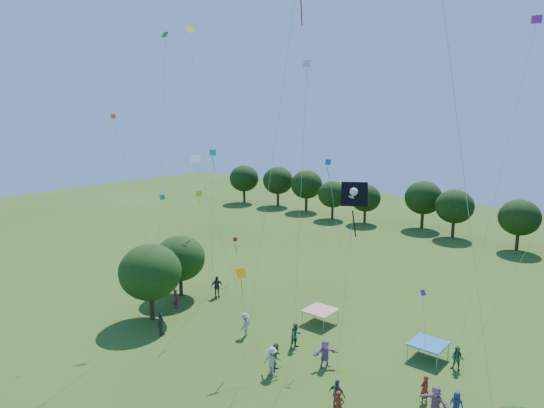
{
  "coord_description": "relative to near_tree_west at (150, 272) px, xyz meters",
  "views": [
    {
      "loc": [
        17.57,
        -6.93,
        16.32
      ],
      "look_at": [
        0.0,
        14.0,
        11.0
      ],
      "focal_mm": 32.0,
      "sensor_mm": 36.0,
      "label": 1
    }
  ],
  "objects": [
    {
      "name": "small_kite_4",
      "position": [
        24.68,
        -4.95,
        11.77
      ],
      "size": [
        2.35,
        5.13,
        20.03
      ],
      "color": "blue"
    },
    {
      "name": "small_kite_13",
      "position": [
        20.07,
        4.7,
        1.09
      ],
      "size": [
        0.29,
        1.59,
        4.79
      ],
      "color": "#66178F"
    },
    {
      "name": "small_kite_5",
      "position": [
        22.7,
        10.22,
        12.59
      ],
      "size": [
        1.59,
        6.23,
        20.54
      ],
      "color": "#AD1C8A"
    },
    {
      "name": "crowd_person_4",
      "position": [
        17.55,
        -0.54,
        -3.05
      ],
      "size": [
        1.01,
        0.46,
        1.72
      ],
      "primitive_type": "imported",
      "rotation": [
        0.0,
        0.0,
        3.14
      ],
      "color": "#484239",
      "rests_on": "ground"
    },
    {
      "name": "small_kite_1",
      "position": [
        10.17,
        -0.27,
        1.68
      ],
      "size": [
        2.52,
        1.13,
        5.07
      ],
      "color": "#FFA20D"
    },
    {
      "name": "small_kite_9",
      "position": [
        -1.6,
        -0.28,
        7.26
      ],
      "size": [
        3.51,
        1.61,
        14.73
      ],
      "color": "orange"
    },
    {
      "name": "crowd_person_16",
      "position": [
        0.54,
        6.51,
        -2.95
      ],
      "size": [
        0.98,
        1.24,
        1.92
      ],
      "primitive_type": "imported",
      "rotation": [
        0.0,
        0.0,
        1.09
      ],
      "color": "#3B342F",
      "rests_on": "ground"
    },
    {
      "name": "crowd_person_10",
      "position": [
        2.83,
        -1.3,
        -3.03
      ],
      "size": [
        0.93,
        1.12,
        1.75
      ],
      "primitive_type": "imported",
      "rotation": [
        0.0,
        0.0,
        2.12
      ],
      "color": "#454037",
      "rests_on": "ground"
    },
    {
      "name": "small_kite_11",
      "position": [
        0.28,
        1.66,
        12.27
      ],
      "size": [
        0.51,
        2.04,
        20.7
      ],
      "color": "#1F8818"
    },
    {
      "name": "crowd_person_11",
      "position": [
        22.05,
        2.15,
        -3.0
      ],
      "size": [
        1.77,
        0.81,
        1.83
      ],
      "primitive_type": "imported",
      "rotation": [
        0.0,
        0.0,
        6.16
      ],
      "color": "#A56086",
      "rests_on": "ground"
    },
    {
      "name": "crowd_person_0",
      "position": [
        22.92,
        2.9,
        -3.15
      ],
      "size": [
        0.77,
        0.45,
        1.52
      ],
      "primitive_type": "imported",
      "rotation": [
        0.0,
        0.0,
        3.2
      ],
      "color": "navy",
      "rests_on": "ground"
    },
    {
      "name": "crowd_person_9",
      "position": [
        7.59,
        2.64,
        -3.04
      ],
      "size": [
        0.76,
        1.23,
        1.75
      ],
      "primitive_type": "imported",
      "rotation": [
        0.0,
        0.0,
        4.94
      ],
      "color": "#ABA789",
      "rests_on": "ground"
    },
    {
      "name": "small_kite_8",
      "position": [
        -1.19,
        10.22,
        -0.44
      ],
      "size": [
        1.02,
        4.54,
        2.95
      ],
      "color": "#B80A0E"
    },
    {
      "name": "small_kite_2",
      "position": [
        -2.09,
        7.03,
        14.45
      ],
      "size": [
        2.93,
        0.8,
        22.01
      ],
      "color": "#DDF515"
    },
    {
      "name": "small_kite_14",
      "position": [
        13.83,
        1.06,
        10.29
      ],
      "size": [
        1.11,
        0.37,
        17.74
      ],
      "color": "silver"
    },
    {
      "name": "crowd_person_7",
      "position": [
        18.2,
        -1.41,
        -3.08
      ],
      "size": [
        0.74,
        0.65,
        1.67
      ],
      "primitive_type": "imported",
      "rotation": [
        0.0,
        0.0,
        0.51
      ],
      "color": "maroon",
      "rests_on": "ground"
    },
    {
      "name": "crowd_person_1",
      "position": [
        21.05,
        3.11,
        -3.08
      ],
      "size": [
        0.61,
        0.73,
        1.67
      ],
      "primitive_type": "imported",
      "rotation": [
        0.0,
        0.0,
        4.31
      ],
      "color": "maroon",
      "rests_on": "ground"
    },
    {
      "name": "crowd_person_13",
      "position": [
        -0.25,
        2.58,
        -3.08
      ],
      "size": [
        0.62,
        0.4,
        1.65
      ],
      "primitive_type": "imported",
      "rotation": [
        0.0,
        0.0,
        3.14
      ],
      "color": "#9F1C3D",
      "rests_on": "ground"
    },
    {
      "name": "tent_blue",
      "position": [
        19.21,
        8.08,
        -2.87
      ],
      "size": [
        2.2,
        2.2,
        1.1
      ],
      "color": "blue",
      "rests_on": "ground"
    },
    {
      "name": "small_kite_10",
      "position": [
        -1.51,
        6.7,
        3.94
      ],
      "size": [
        1.72,
        0.59,
        7.94
      ],
      "color": "yellow"
    },
    {
      "name": "small_kite_7",
      "position": [
        1.98,
        4.98,
        6.72
      ],
      "size": [
        3.05,
        2.41,
        11.96
      ],
      "color": "#0DC39A"
    },
    {
      "name": "small_kite_3",
      "position": [
        -2.18,
        4.19,
        3.46
      ],
      "size": [
        2.83,
        3.35,
        7.93
      ],
      "color": "#178343"
    },
    {
      "name": "treeline",
      "position": [
        11.11,
        40.89,
        0.18
      ],
      "size": [
        88.01,
        8.77,
        6.77
      ],
      "color": "#422B19",
      "rests_on": "ground"
    },
    {
      "name": "crowd_person_8",
      "position": [
        11.57,
        3.57,
        -3.0
      ],
      "size": [
        0.69,
        0.99,
        1.81
      ],
      "primitive_type": "imported",
      "rotation": [
        0.0,
        0.0,
        1.32
      ],
      "color": "#2B6432",
      "rests_on": "ground"
    },
    {
      "name": "near_tree_west",
      "position": [
        0.0,
        0.0,
        0.0
      ],
      "size": [
        4.87,
        4.87,
        6.11
      ],
      "color": "#422B19",
      "rests_on": "ground"
    },
    {
      "name": "crowd_person_5",
      "position": [
        14.54,
        2.77,
        -3.0
      ],
      "size": [
        1.43,
        1.74,
        1.81
      ],
      "primitive_type": "imported",
      "rotation": [
        0.0,
        0.0,
        0.99
      ],
      "color": "#A964AD",
      "rests_on": "ground"
    },
    {
      "name": "near_tree_north",
      "position": [
        -2.2,
        4.73,
        -0.45
      ],
      "size": [
        4.46,
        4.46,
        5.47
      ],
      "color": "#422B19",
      "rests_on": "ground"
    },
    {
      "name": "tent_red_stripe",
      "position": [
        10.58,
        7.98,
        -2.87
      ],
      "size": [
        2.2,
        2.2,
        1.1
      ],
      "color": "red",
      "rests_on": "ground"
    },
    {
      "name": "crowd_person_3",
      "position": [
        12.54,
        -0.17,
        -2.99
      ],
      "size": [
        1.29,
        0.8,
        1.83
      ],
      "primitive_type": "imported",
      "rotation": [
        0.0,
        0.0,
        3.37
      ],
      "color": "#B0A58C",
      "rests_on": "ground"
    },
    {
      "name": "red_high_kite",
      "position": [
        13.51,
        0.18,
        16.11
      ],
      "size": [
        2.62,
        2.67,
        23.3
      ],
      "color": "red"
    },
    {
      "name": "small_kite_6",
      "position": [
        10.75,
        -3.31,
        7.01
      ],
      "size": [
        2.65,
        3.09,
        12.6
      ],
      "color": "white"
    },
    {
      "name": "crowd_person_2",
      "position": [
        21.25,
        7.78,
        -3.11
      ],
      "size": [
        0.82,
        0.49,
        1.6
      ],
      "primitive_type": "imported",
      "rotation": [
        0.0,
        0.0,
        0.08
      ],
      "color": "#275926",
      "rests_on": "ground"
    },
    {
      "name": "pirate_kite",
      "position": [
        20.12,
        -3.85,
        8.7
      ],
      "size": [
        1.94,
        1.28,
        12.01
      ],
      "color": "black"
    },
    {
      "name": "small_kite_12",
      "position": [
        12.47,
        6.57,
        6.03
      ],
      "size": [
        4.36,
        2.93,
        11.59
      ],
      "color": "#125EB6"
    },
    {
      "name": "crowd_person_14",
      "position": [
        12.43,
        0.4,
        -3.0
      ],
      "size": [
        0.68,
        0.99,
        1.82
      ],
      "primitive_type": "imported",
      "rotation": [
        0.0,
        0.0,
        1.8
      ],
      "color": "#265825",
      "rests_on": "ground"
    }
  ]
}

